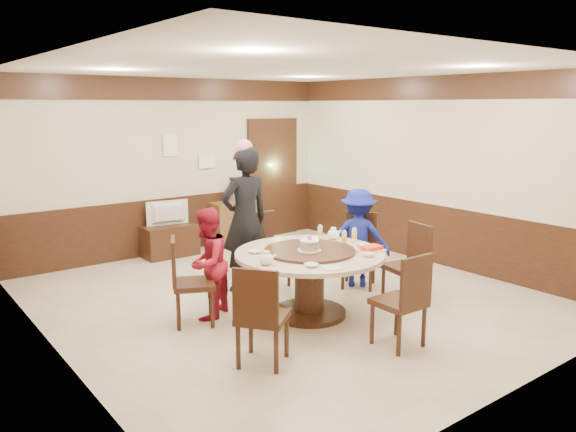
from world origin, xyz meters
TOP-DOWN VIEW (x-y plane):
  - room at (0.01, 0.01)m, footprint 6.00×6.04m
  - banquet_table at (-0.17, -0.60)m, footprint 1.69×1.69m
  - chair_0 at (1.04, -0.18)m, footprint 0.62×0.62m
  - chair_1 at (0.11, 0.58)m, footprint 0.44×0.45m
  - chair_2 at (-1.34, -0.01)m, footprint 0.59×0.59m
  - chair_3 at (-1.30, -1.29)m, footprint 0.62×0.62m
  - chair_4 at (0.01, -1.80)m, footprint 0.45×0.46m
  - chair_5 at (1.03, -1.00)m, footprint 0.52×0.51m
  - person_standing at (-0.24, 0.61)m, footprint 0.69×0.46m
  - person_red at (-1.11, 0.06)m, footprint 0.78×0.75m
  - person_blue at (1.04, -0.15)m, footprint 0.93×0.95m
  - birthday_cake at (-0.21, -0.64)m, footprint 0.27×0.27m
  - teapot_left at (-0.85, -0.72)m, footprint 0.17×0.15m
  - teapot_right at (0.46, -0.30)m, footprint 0.17×0.15m
  - bowl_0 at (-0.69, -0.28)m, footprint 0.14×0.14m
  - bowl_1 at (0.21, -1.14)m, footprint 0.14×0.14m
  - bowl_2 at (-0.53, -1.07)m, footprint 0.14×0.14m
  - bowl_3 at (0.47, -0.78)m, footprint 0.13×0.13m
  - saucer_near at (-0.42, -1.25)m, footprint 0.18×0.18m
  - saucer_far at (0.28, -0.10)m, footprint 0.18×0.18m
  - shrimp_platter at (0.40, -1.00)m, footprint 0.30×0.20m
  - bottle_0 at (0.36, -0.61)m, footprint 0.06×0.06m
  - bottle_1 at (0.56, -0.57)m, footprint 0.06×0.06m
  - bottle_2 at (0.34, -0.19)m, footprint 0.06×0.06m
  - tv_stand at (-0.28, 2.75)m, footprint 0.85×0.45m
  - television at (-0.28, 2.75)m, footprint 0.68×0.19m
  - side_cabinet at (0.95, 2.78)m, footprint 0.80×0.40m
  - thermos at (0.93, 2.78)m, footprint 0.15×0.15m
  - notice_left at (-0.10, 2.96)m, footprint 0.25×0.00m
  - notice_right at (0.55, 2.96)m, footprint 0.30×0.00m

SIDE VIEW (x-z plane):
  - tv_stand at x=-0.28m, z-range 0.00..0.50m
  - chair_0 at x=1.04m, z-range -0.18..0.79m
  - chair_1 at x=0.11m, z-range -0.18..0.79m
  - chair_2 at x=-1.34m, z-range -0.18..0.79m
  - chair_3 at x=-1.30m, z-range -0.18..0.79m
  - chair_4 at x=0.01m, z-range -0.18..0.79m
  - chair_5 at x=1.03m, z-range -0.18..0.79m
  - side_cabinet at x=0.95m, z-range 0.00..0.75m
  - banquet_table at x=-0.17m, z-range 0.14..0.92m
  - person_red at x=-1.11m, z-range 0.00..1.26m
  - person_blue at x=1.04m, z-range 0.00..1.30m
  - television at x=-0.28m, z-range 0.50..0.89m
  - saucer_near at x=-0.42m, z-range 0.75..0.76m
  - saucer_far at x=0.28m, z-range 0.75..0.76m
  - bowl_0 at x=-0.69m, z-range 0.75..0.78m
  - bowl_2 at x=-0.53m, z-range 0.75..0.78m
  - bowl_3 at x=0.47m, z-range 0.75..0.79m
  - bowl_1 at x=0.21m, z-range 0.75..0.79m
  - shrimp_platter at x=0.40m, z-range 0.75..0.81m
  - teapot_left at x=-0.85m, z-range 0.75..0.87m
  - teapot_right at x=0.46m, z-range 0.75..0.87m
  - bottle_0 at x=0.36m, z-range 0.75..0.91m
  - bottle_1 at x=0.56m, z-range 0.75..0.91m
  - bottle_2 at x=0.34m, z-range 0.75..0.91m
  - birthday_cake at x=-0.21m, z-range 0.75..0.94m
  - person_standing at x=-0.24m, z-range 0.00..1.87m
  - thermos at x=0.93m, z-range 0.75..1.13m
  - room at x=0.01m, z-range -0.34..2.50m
  - notice_right at x=0.55m, z-range 1.34..1.56m
  - notice_left at x=-0.10m, z-range 1.57..1.93m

